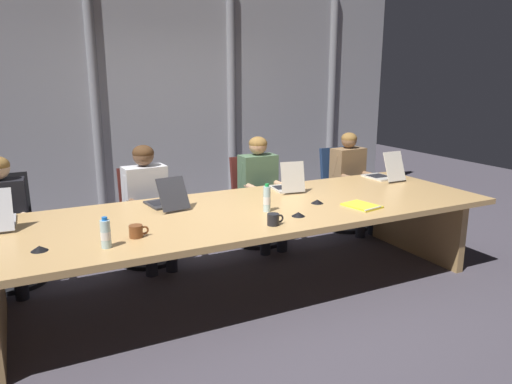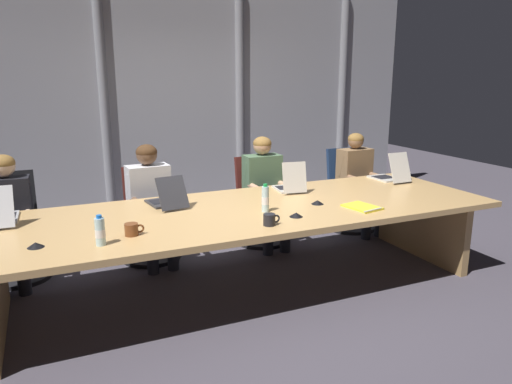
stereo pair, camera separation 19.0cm
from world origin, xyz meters
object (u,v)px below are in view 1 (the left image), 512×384
(spiral_notepad, at_px, (362,206))
(person_right_mid, at_px, (352,176))
(office_chair_right_mid, at_px, (343,198))
(conference_mic_right_side, at_px, (39,248))
(office_chair_left_mid, at_px, (146,226))
(water_bottle_secondary, at_px, (267,199))
(office_chair_center, at_px, (256,210))
(conference_mic_middle, at_px, (298,214))
(laptop_right_mid, at_px, (384,174))
(laptop_left_mid, at_px, (166,201))
(laptop_center, at_px, (288,185))
(coffee_mug_far, at_px, (274,219))
(water_bottle_primary, at_px, (106,234))
(conference_mic_left_side, at_px, (317,201))
(person_left_end, at_px, (2,215))
(person_center, at_px, (261,185))
(office_chair_left_end, at_px, (9,243))
(coffee_mug_near, at_px, (136,231))
(person_left_mid, at_px, (148,197))

(spiral_notepad, bearing_deg, person_right_mid, 43.77)
(office_chair_right_mid, distance_m, conference_mic_right_side, 3.78)
(office_chair_left_mid, distance_m, water_bottle_secondary, 1.53)
(office_chair_center, bearing_deg, conference_mic_middle, -14.67)
(laptop_right_mid, bearing_deg, laptop_left_mid, 89.78)
(laptop_left_mid, distance_m, spiral_notepad, 1.70)
(laptop_center, xyz_separation_m, coffee_mug_far, (-0.65, -0.91, -0.01))
(laptop_left_mid, distance_m, water_bottle_primary, 1.04)
(coffee_mug_far, bearing_deg, office_chair_left_mid, 110.59)
(conference_mic_right_side, bearing_deg, conference_mic_left_side, 4.68)
(coffee_mug_far, bearing_deg, person_left_end, 142.09)
(laptop_left_mid, xyz_separation_m, coffee_mug_far, (0.58, -0.88, -0.01))
(water_bottle_primary, xyz_separation_m, conference_mic_left_side, (1.87, 0.32, -0.08))
(person_right_mid, xyz_separation_m, water_bottle_primary, (-3.08, -1.38, 0.16))
(office_chair_left_mid, xyz_separation_m, person_right_mid, (2.46, -0.16, 0.31))
(person_center, bearing_deg, person_right_mid, 90.35)
(office_chair_left_end, relative_size, coffee_mug_far, 7.11)
(person_left_end, xyz_separation_m, conference_mic_right_side, (0.24, -1.25, 0.08))
(laptop_right_mid, relative_size, office_chair_center, 0.48)
(conference_mic_left_side, xyz_separation_m, conference_mic_middle, (-0.36, -0.27, 0.00))
(water_bottle_primary, bearing_deg, water_bottle_secondary, 11.98)
(person_left_end, height_order, coffee_mug_far, person_left_end)
(laptop_left_mid, distance_m, office_chair_right_mid, 2.58)
(conference_mic_right_side, bearing_deg, laptop_left_mid, 33.16)
(laptop_center, height_order, office_chair_left_end, laptop_center)
(office_chair_right_mid, bearing_deg, person_left_end, -89.08)
(person_right_mid, relative_size, conference_mic_left_side, 10.66)
(office_chair_center, distance_m, coffee_mug_near, 2.21)
(office_chair_left_mid, relative_size, water_bottle_secondary, 3.90)
(laptop_right_mid, bearing_deg, office_chair_center, 59.30)
(laptop_center, xyz_separation_m, person_left_mid, (-1.25, 0.54, -0.11))
(laptop_right_mid, relative_size, water_bottle_primary, 2.17)
(office_chair_right_mid, height_order, conference_mic_right_side, office_chair_right_mid)
(person_right_mid, bearing_deg, laptop_right_mid, -3.25)
(office_chair_center, relative_size, spiral_notepad, 2.76)
(person_left_mid, bearing_deg, laptop_center, 62.26)
(water_bottle_secondary, bearing_deg, office_chair_right_mid, 36.04)
(laptop_left_mid, xyz_separation_m, person_right_mid, (2.44, 0.57, -0.12))
(office_chair_left_end, bearing_deg, coffee_mug_near, 29.10)
(office_chair_left_end, relative_size, person_right_mid, 0.83)
(conference_mic_middle, bearing_deg, water_bottle_secondary, 124.76)
(office_chair_right_mid, xyz_separation_m, person_right_mid, (0.01, -0.16, 0.30))
(office_chair_left_end, bearing_deg, coffee_mug_far, 47.32)
(water_bottle_secondary, xyz_separation_m, spiral_notepad, (0.81, -0.24, -0.10))
(water_bottle_secondary, relative_size, conference_mic_middle, 2.16)
(laptop_left_mid, height_order, office_chair_left_mid, laptop_left_mid)
(coffee_mug_far, bearing_deg, office_chair_left_end, 138.85)
(office_chair_left_mid, height_order, conference_mic_middle, office_chair_left_mid)
(office_chair_center, bearing_deg, office_chair_left_mid, -91.13)
(laptop_center, distance_m, coffee_mug_near, 1.80)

